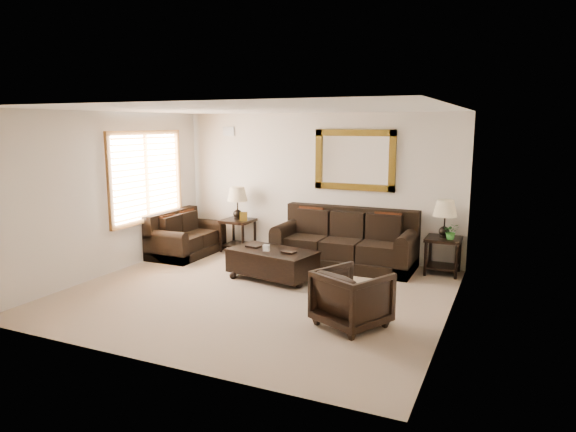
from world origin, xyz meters
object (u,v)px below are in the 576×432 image
at_px(end_table_left, 238,209).
at_px(coffee_table, 272,261).
at_px(sofa, 345,245).
at_px(end_table_right, 444,226).
at_px(loveseat, 184,239).
at_px(armchair, 352,295).

xyz_separation_m(end_table_left, coffee_table, (1.45, -1.43, -0.54)).
bearing_deg(end_table_left, sofa, -3.81).
xyz_separation_m(end_table_left, end_table_right, (3.94, 0.01, -0.01)).
height_order(sofa, coffee_table, sofa).
bearing_deg(coffee_table, end_table_right, 40.99).
distance_m(loveseat, coffee_table, 2.36).
bearing_deg(sofa, coffee_table, -123.14).
relative_size(loveseat, end_table_right, 1.18).
bearing_deg(end_table_left, end_table_right, 0.09).
height_order(loveseat, end_table_right, end_table_right).
bearing_deg(coffee_table, sofa, 68.02).
height_order(loveseat, coffee_table, loveseat).
bearing_deg(loveseat, end_table_right, -81.58).
distance_m(sofa, end_table_right, 1.73).
xyz_separation_m(loveseat, armchair, (4.03, -2.13, 0.09)).
bearing_deg(loveseat, coffee_table, -107.98).
distance_m(end_table_left, armchair, 4.31).
height_order(sofa, end_table_left, end_table_left).
xyz_separation_m(end_table_right, coffee_table, (-2.50, -1.43, -0.52)).
relative_size(loveseat, armchair, 1.87).
height_order(sofa, armchair, sofa).
bearing_deg(armchair, end_table_right, -77.89).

